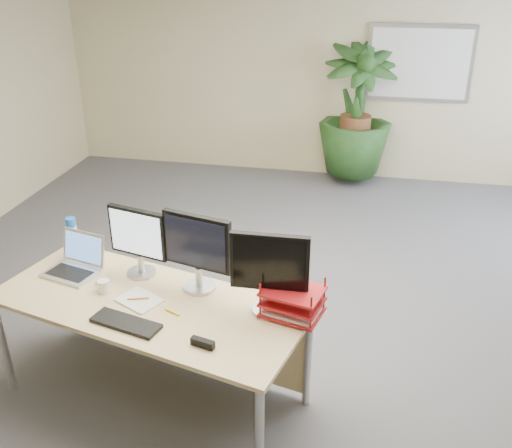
% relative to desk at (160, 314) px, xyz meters
% --- Properties ---
extents(floor, '(8.00, 8.00, 0.00)m').
position_rel_desk_xyz_m(floor, '(0.61, 0.59, -0.62)').
color(floor, '#47474C').
rests_on(floor, ground).
extents(back_wall, '(7.00, 0.04, 2.70)m').
position_rel_desk_xyz_m(back_wall, '(0.61, 4.59, 0.73)').
color(back_wall, '#C4B58A').
rests_on(back_wall, floor).
extents(whiteboard, '(1.30, 0.04, 0.95)m').
position_rel_desk_xyz_m(whiteboard, '(1.81, 4.56, 0.93)').
color(whiteboard, '#A3A3A8').
rests_on(whiteboard, back_wall).
extents(desk, '(2.19, 1.32, 0.79)m').
position_rel_desk_xyz_m(desk, '(0.00, 0.00, 0.00)').
color(desk, tan).
rests_on(desk, floor).
extents(floor_plant, '(1.04, 1.04, 1.50)m').
position_rel_desk_xyz_m(floor_plant, '(1.08, 4.29, 0.13)').
color(floor_plant, '#1A3D16').
rests_on(floor_plant, floor).
extents(monitor_left, '(0.44, 0.20, 0.49)m').
position_rel_desk_xyz_m(monitor_left, '(-0.20, 0.21, 0.45)').
color(monitor_left, '#B9B9BE').
rests_on(monitor_left, desk).
extents(monitor_right, '(0.48, 0.22, 0.54)m').
position_rel_desk_xyz_m(monitor_right, '(0.25, 0.11, 0.48)').
color(monitor_right, '#B9B9BE').
rests_on(monitor_right, desk).
extents(monitor_dark, '(0.48, 0.22, 0.54)m').
position_rel_desk_xyz_m(monitor_dark, '(0.76, -0.06, 0.48)').
color(monitor_dark, '#B9B9BE').
rests_on(monitor_dark, desk).
extents(laptop, '(0.42, 0.39, 0.26)m').
position_rel_desk_xyz_m(laptop, '(-0.67, 0.16, 0.23)').
color(laptop, silver).
rests_on(laptop, desk).
extents(keyboard, '(0.46, 0.25, 0.02)m').
position_rel_desk_xyz_m(keyboard, '(-0.07, -0.38, 0.18)').
color(keyboard, black).
rests_on(keyboard, desk).
extents(coffee_mug, '(0.11, 0.08, 0.09)m').
position_rel_desk_xyz_m(coffee_mug, '(-0.36, -0.06, 0.21)').
color(coffee_mug, white).
rests_on(coffee_mug, desk).
extents(spiral_notebook, '(0.33, 0.30, 0.01)m').
position_rel_desk_xyz_m(spiral_notebook, '(-0.09, -0.12, 0.17)').
color(spiral_notebook, silver).
rests_on(spiral_notebook, desk).
extents(orange_pen, '(0.14, 0.05, 0.01)m').
position_rel_desk_xyz_m(orange_pen, '(-0.09, -0.12, 0.19)').
color(orange_pen, orange).
rests_on(orange_pen, spiral_notebook).
extents(yellow_highlighter, '(0.11, 0.06, 0.02)m').
position_rel_desk_xyz_m(yellow_highlighter, '(0.17, -0.20, 0.18)').
color(yellow_highlighter, yellow).
rests_on(yellow_highlighter, desk).
extents(water_bottle, '(0.08, 0.08, 0.30)m').
position_rel_desk_xyz_m(water_bottle, '(-0.79, 0.37, 0.31)').
color(water_bottle, silver).
rests_on(water_bottle, desk).
extents(letter_tray, '(0.41, 0.35, 0.17)m').
position_rel_desk_xyz_m(letter_tray, '(0.90, -0.06, 0.24)').
color(letter_tray, '#A51418').
rests_on(letter_tray, desk).
extents(stapler, '(0.15, 0.07, 0.05)m').
position_rel_desk_xyz_m(stapler, '(0.45, -0.48, 0.19)').
color(stapler, black).
rests_on(stapler, desk).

